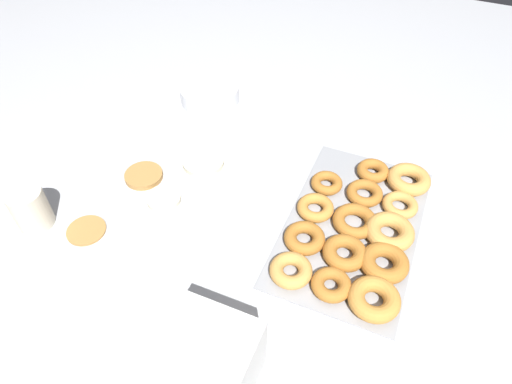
{
  "coord_description": "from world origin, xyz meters",
  "views": [
    {
      "loc": [
        -0.7,
        -0.43,
        0.86
      ],
      "look_at": [
        0.02,
        -0.12,
        0.04
      ],
      "focal_mm": 32.0,
      "sensor_mm": 36.0,
      "label": 1
    }
  ],
  "objects_px": {
    "donut_tray": "(359,229)",
    "container_stack": "(215,354)",
    "batter_bowl": "(210,94)",
    "pancake_2": "(164,198)",
    "paper_cup": "(30,208)",
    "pancake_0": "(203,162)",
    "pancake_1": "(144,176)",
    "pancake_3": "(86,230)"
  },
  "relations": [
    {
      "from": "pancake_0",
      "to": "container_stack",
      "type": "xyz_separation_m",
      "value": [
        -0.51,
        -0.29,
        0.07
      ]
    },
    {
      "from": "pancake_3",
      "to": "batter_bowl",
      "type": "height_order",
      "value": "batter_bowl"
    },
    {
      "from": "pancake_2",
      "to": "pancake_0",
      "type": "bearing_deg",
      "value": -9.78
    },
    {
      "from": "donut_tray",
      "to": "batter_bowl",
      "type": "height_order",
      "value": "batter_bowl"
    },
    {
      "from": "container_stack",
      "to": "paper_cup",
      "type": "relative_size",
      "value": 1.47
    },
    {
      "from": "batter_bowl",
      "to": "donut_tray",
      "type": "bearing_deg",
      "value": -121.49
    },
    {
      "from": "pancake_2",
      "to": "pancake_3",
      "type": "relative_size",
      "value": 0.94
    },
    {
      "from": "pancake_0",
      "to": "container_stack",
      "type": "bearing_deg",
      "value": -149.86
    },
    {
      "from": "pancake_1",
      "to": "donut_tray",
      "type": "bearing_deg",
      "value": -86.6
    },
    {
      "from": "container_stack",
      "to": "paper_cup",
      "type": "xyz_separation_m",
      "value": [
        0.16,
        0.57,
        -0.02
      ]
    },
    {
      "from": "pancake_3",
      "to": "paper_cup",
      "type": "height_order",
      "value": "paper_cup"
    },
    {
      "from": "donut_tray",
      "to": "container_stack",
      "type": "distance_m",
      "value": 0.46
    },
    {
      "from": "pancake_1",
      "to": "paper_cup",
      "type": "xyz_separation_m",
      "value": [
        -0.24,
        0.15,
        0.05
      ]
    },
    {
      "from": "donut_tray",
      "to": "container_stack",
      "type": "relative_size",
      "value": 3.29
    },
    {
      "from": "donut_tray",
      "to": "batter_bowl",
      "type": "xyz_separation_m",
      "value": [
        0.35,
        0.58,
        0.01
      ]
    },
    {
      "from": "pancake_2",
      "to": "pancake_3",
      "type": "bearing_deg",
      "value": 143.23
    },
    {
      "from": "pancake_0",
      "to": "donut_tray",
      "type": "xyz_separation_m",
      "value": [
        -0.08,
        -0.46,
        0.01
      ]
    },
    {
      "from": "batter_bowl",
      "to": "paper_cup",
      "type": "xyz_separation_m",
      "value": [
        -0.62,
        0.16,
        0.03
      ]
    },
    {
      "from": "pancake_1",
      "to": "batter_bowl",
      "type": "relative_size",
      "value": 0.55
    },
    {
      "from": "pancake_1",
      "to": "container_stack",
      "type": "bearing_deg",
      "value": -133.57
    },
    {
      "from": "pancake_1",
      "to": "pancake_3",
      "type": "bearing_deg",
      "value": 172.7
    },
    {
      "from": "pancake_2",
      "to": "pancake_3",
      "type": "xyz_separation_m",
      "value": [
        -0.16,
        0.12,
        -0.0
      ]
    },
    {
      "from": "pancake_3",
      "to": "donut_tray",
      "type": "relative_size",
      "value": 0.18
    },
    {
      "from": "pancake_3",
      "to": "paper_cup",
      "type": "bearing_deg",
      "value": 101.26
    },
    {
      "from": "pancake_0",
      "to": "pancake_1",
      "type": "height_order",
      "value": "same"
    },
    {
      "from": "pancake_0",
      "to": "pancake_1",
      "type": "xyz_separation_m",
      "value": [
        -0.11,
        0.12,
        -0.0
      ]
    },
    {
      "from": "pancake_0",
      "to": "batter_bowl",
      "type": "distance_m",
      "value": 0.3
    },
    {
      "from": "container_stack",
      "to": "pancake_0",
      "type": "bearing_deg",
      "value": 30.14
    },
    {
      "from": "batter_bowl",
      "to": "pancake_0",
      "type": "bearing_deg",
      "value": -156.69
    },
    {
      "from": "batter_bowl",
      "to": "paper_cup",
      "type": "relative_size",
      "value": 1.75
    },
    {
      "from": "pancake_2",
      "to": "pancake_3",
      "type": "distance_m",
      "value": 0.2
    },
    {
      "from": "pancake_3",
      "to": "paper_cup",
      "type": "distance_m",
      "value": 0.14
    },
    {
      "from": "container_stack",
      "to": "donut_tray",
      "type": "bearing_deg",
      "value": -20.77
    },
    {
      "from": "pancake_2",
      "to": "paper_cup",
      "type": "xyz_separation_m",
      "value": [
        -0.19,
        0.25,
        0.05
      ]
    },
    {
      "from": "pancake_0",
      "to": "paper_cup",
      "type": "xyz_separation_m",
      "value": [
        -0.35,
        0.27,
        0.05
      ]
    },
    {
      "from": "batter_bowl",
      "to": "container_stack",
      "type": "relative_size",
      "value": 1.19
    },
    {
      "from": "pancake_0",
      "to": "paper_cup",
      "type": "distance_m",
      "value": 0.45
    },
    {
      "from": "pancake_2",
      "to": "pancake_1",
      "type": "bearing_deg",
      "value": 61.08
    },
    {
      "from": "batter_bowl",
      "to": "pancake_3",
      "type": "bearing_deg",
      "value": 177.17
    },
    {
      "from": "batter_bowl",
      "to": "paper_cup",
      "type": "bearing_deg",
      "value": 165.94
    },
    {
      "from": "donut_tray",
      "to": "pancake_2",
      "type": "bearing_deg",
      "value": 100.01
    },
    {
      "from": "pancake_0",
      "to": "pancake_3",
      "type": "bearing_deg",
      "value": 155.42
    }
  ]
}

